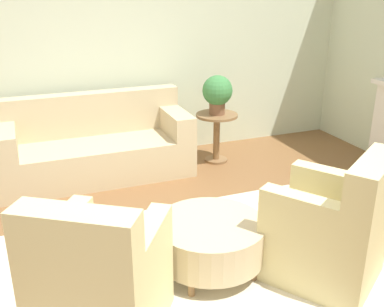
{
  "coord_description": "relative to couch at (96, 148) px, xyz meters",
  "views": [
    {
      "loc": [
        -1.15,
        -2.78,
        2.12
      ],
      "look_at": [
        0.15,
        0.55,
        0.75
      ],
      "focal_mm": 42.0,
      "sensor_mm": 36.0,
      "label": 1
    }
  ],
  "objects": [
    {
      "name": "ground_plane",
      "position": [
        0.42,
        -2.14,
        -0.34
      ],
      "size": [
        16.0,
        16.0,
        0.0
      ],
      "primitive_type": "plane",
      "color": "brown"
    },
    {
      "name": "wall_back",
      "position": [
        0.42,
        0.56,
        1.06
      ],
      "size": [
        9.27,
        0.12,
        2.8
      ],
      "color": "beige",
      "rests_on": "ground_plane"
    },
    {
      "name": "rug",
      "position": [
        0.42,
        -2.14,
        -0.33
      ],
      "size": [
        3.01,
        2.11,
        0.01
      ],
      "color": "beige",
      "rests_on": "ground_plane"
    },
    {
      "name": "couch",
      "position": [
        0.0,
        0.0,
        0.0
      ],
      "size": [
        2.13,
        0.84,
        0.92
      ],
      "color": "#C6B289",
      "rests_on": "ground_plane"
    },
    {
      "name": "armchair_left",
      "position": [
        -0.43,
        -2.61,
        0.06
      ],
      "size": [
        1.0,
        1.02,
        1.02
      ],
      "color": "beige",
      "rests_on": "rug"
    },
    {
      "name": "armchair_right",
      "position": [
        1.27,
        -2.61,
        0.06
      ],
      "size": [
        1.0,
        1.02,
        1.02
      ],
      "color": "beige",
      "rests_on": "rug"
    },
    {
      "name": "ottoman_table",
      "position": [
        0.49,
        -2.19,
        -0.06
      ],
      "size": [
        0.84,
        0.84,
        0.41
      ],
      "color": "#C6B289",
      "rests_on": "rug"
    },
    {
      "name": "side_table",
      "position": [
        1.47,
        -0.11,
        0.08
      ],
      "size": [
        0.51,
        0.51,
        0.61
      ],
      "color": "olive",
      "rests_on": "ground_plane"
    },
    {
      "name": "potted_plant_on_side_table",
      "position": [
        1.47,
        -0.11,
        0.55
      ],
      "size": [
        0.36,
        0.36,
        0.47
      ],
      "color": "brown",
      "rests_on": "side_table"
    }
  ]
}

